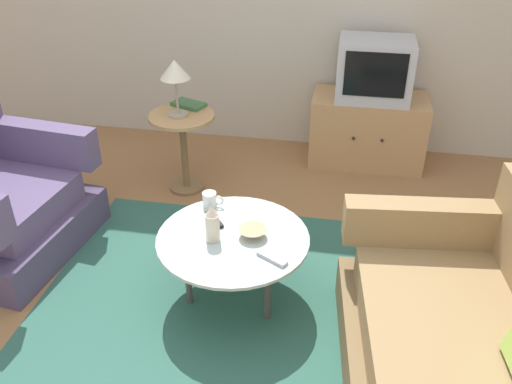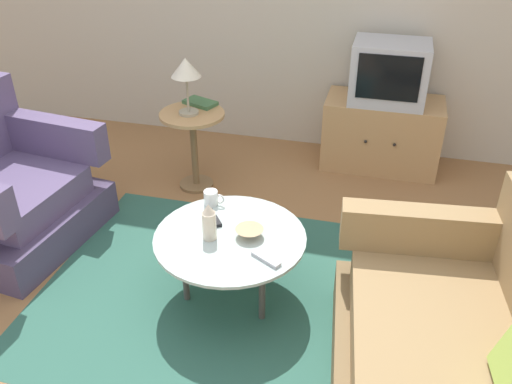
# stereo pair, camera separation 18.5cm
# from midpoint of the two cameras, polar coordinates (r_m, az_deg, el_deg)

# --- Properties ---
(ground_plane) EXTENTS (16.00, 16.00, 0.00)m
(ground_plane) POSITION_cam_midpoint_polar(r_m,az_deg,el_deg) (3.08, -7.45, -12.64)
(ground_plane) COLOR olive
(area_rug) EXTENTS (2.17, 1.73, 0.00)m
(area_rug) POSITION_cam_midpoint_polar(r_m,az_deg,el_deg) (3.18, -3.96, -10.72)
(area_rug) COLOR #2D5B4C
(area_rug) RESTS_ON ground
(coffee_table) EXTENTS (0.82, 0.82, 0.41)m
(coffee_table) POSITION_cam_midpoint_polar(r_m,az_deg,el_deg) (2.94, -4.22, -5.26)
(coffee_table) COLOR #B2C6C1
(coffee_table) RESTS_ON ground
(side_table) EXTENTS (0.47, 0.47, 0.60)m
(side_table) POSITION_cam_midpoint_polar(r_m,az_deg,el_deg) (3.98, -8.98, 5.71)
(side_table) COLOR tan
(side_table) RESTS_ON ground
(tv_stand) EXTENTS (0.89, 0.47, 0.56)m
(tv_stand) POSITION_cam_midpoint_polar(r_m,az_deg,el_deg) (4.46, 10.43, 6.40)
(tv_stand) COLOR tan
(tv_stand) RESTS_ON ground
(television) EXTENTS (0.55, 0.42, 0.45)m
(television) POSITION_cam_midpoint_polar(r_m,az_deg,el_deg) (4.25, 11.09, 12.47)
(television) COLOR #B7B7BC
(television) RESTS_ON tv_stand
(table_lamp) EXTENTS (0.21, 0.21, 0.40)m
(table_lamp) POSITION_cam_midpoint_polar(r_m,az_deg,el_deg) (3.79, -9.91, 12.21)
(table_lamp) COLOR #9E937A
(table_lamp) RESTS_ON side_table
(vase) EXTENTS (0.08, 0.08, 0.21)m
(vase) POSITION_cam_midpoint_polar(r_m,az_deg,el_deg) (2.85, -6.46, -3.38)
(vase) COLOR beige
(vase) RESTS_ON coffee_table
(mug) EXTENTS (0.13, 0.08, 0.09)m
(mug) POSITION_cam_midpoint_polar(r_m,az_deg,el_deg) (3.16, -6.49, -0.82)
(mug) COLOR white
(mug) RESTS_ON coffee_table
(bowl) EXTENTS (0.15, 0.15, 0.05)m
(bowl) POSITION_cam_midpoint_polar(r_m,az_deg,el_deg) (2.90, -2.20, -4.33)
(bowl) COLOR tan
(bowl) RESTS_ON coffee_table
(tv_remote_dark) EXTENTS (0.14, 0.16, 0.02)m
(tv_remote_dark) POSITION_cam_midpoint_polar(r_m,az_deg,el_deg) (3.04, -6.16, -2.95)
(tv_remote_dark) COLOR black
(tv_remote_dark) RESTS_ON coffee_table
(tv_remote_silver) EXTENTS (0.17, 0.12, 0.02)m
(tv_remote_silver) POSITION_cam_midpoint_polar(r_m,az_deg,el_deg) (2.75, -0.24, -6.98)
(tv_remote_silver) COLOR #B2B2B7
(tv_remote_silver) RESTS_ON coffee_table
(book) EXTENTS (0.27, 0.21, 0.03)m
(book) POSITION_cam_midpoint_polar(r_m,az_deg,el_deg) (4.04, -8.38, 9.06)
(book) COLOR #3D663D
(book) RESTS_ON side_table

